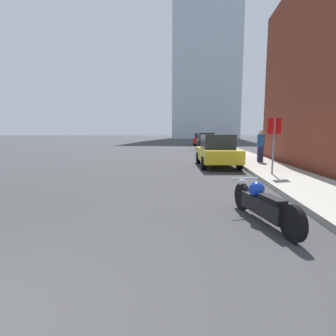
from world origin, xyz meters
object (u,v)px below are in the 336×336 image
at_px(parked_car_black, 206,142).
at_px(stop_sign, 274,136).
at_px(pedestrian, 261,145).
at_px(parked_car_yellow, 217,151).
at_px(motorcycle, 262,203).
at_px(parked_car_white, 199,137).
at_px(parked_car_blue, 200,138).
at_px(parked_car_red, 201,139).

bearing_deg(parked_car_black, stop_sign, -85.61).
bearing_deg(pedestrian, parked_car_yellow, -153.91).
height_order(motorcycle, pedestrian, pedestrian).
bearing_deg(pedestrian, parked_car_white, 92.99).
xyz_separation_m(parked_car_yellow, stop_sign, (1.82, -3.31, 0.79)).
bearing_deg(stop_sign, parked_car_white, 91.98).
distance_m(parked_car_blue, stop_sign, 37.86).
bearing_deg(parked_car_blue, stop_sign, -86.98).
height_order(parked_car_yellow, parked_car_red, parked_car_red).
bearing_deg(parked_car_white, parked_car_red, -96.35).
bearing_deg(stop_sign, pedestrian, 81.69).
relative_size(motorcycle, parked_car_red, 0.50).
bearing_deg(stop_sign, parked_car_yellow, 118.83).
bearing_deg(parked_car_yellow, parked_car_black, 85.07).
relative_size(parked_car_white, stop_sign, 2.09).
bearing_deg(motorcycle, parked_car_white, 74.85).
bearing_deg(parked_car_white, parked_car_black, -95.85).
height_order(parked_car_red, parked_car_white, parked_car_red).
height_order(motorcycle, parked_car_yellow, parked_car_yellow).
bearing_deg(stop_sign, parked_car_blue, 92.56).
bearing_deg(parked_car_white, parked_car_yellow, -95.91).
xyz_separation_m(parked_car_black, stop_sign, (1.77, -16.34, 0.73)).
xyz_separation_m(motorcycle, parked_car_blue, (0.04, 43.11, 0.41)).
bearing_deg(parked_car_black, parked_car_yellow, -92.02).
xyz_separation_m(parked_car_red, pedestrian, (2.63, -22.54, 0.20)).
height_order(stop_sign, pedestrian, stop_sign).
relative_size(motorcycle, parked_car_yellow, 0.55).
relative_size(parked_car_blue, stop_sign, 1.97).
height_order(parked_car_blue, parked_car_white, parked_car_white).
xyz_separation_m(motorcycle, parked_car_red, (-0.25, 32.36, 0.48)).
height_order(motorcycle, parked_car_red, parked_car_red).
distance_m(parked_car_black, parked_car_blue, 21.48).
distance_m(motorcycle, parked_car_red, 32.37).
bearing_deg(parked_car_black, parked_car_white, 88.21).
relative_size(motorcycle, parked_car_blue, 0.56).
bearing_deg(parked_car_yellow, motorcycle, -94.06).
bearing_deg(parked_car_red, parked_car_black, -85.53).
relative_size(parked_car_yellow, pedestrian, 2.44).
distance_m(parked_car_yellow, pedestrian, 2.77).
bearing_deg(parked_car_yellow, stop_sign, -65.86).
height_order(parked_car_black, parked_car_blue, parked_car_black).
xyz_separation_m(stop_sign, pedestrian, (0.66, 4.52, -0.55)).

